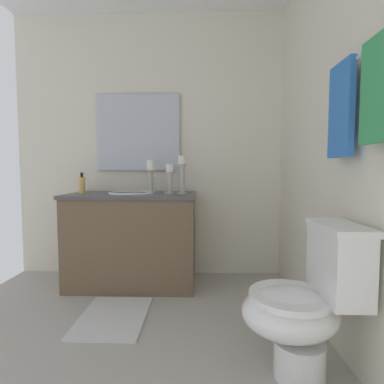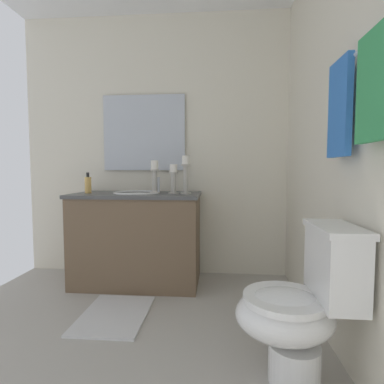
% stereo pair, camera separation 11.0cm
% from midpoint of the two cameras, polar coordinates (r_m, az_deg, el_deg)
% --- Properties ---
extents(floor, '(2.81, 2.53, 0.02)m').
position_cam_midpoint_polar(floor, '(1.90, -14.29, -28.01)').
color(floor, '#B2ADA3').
rests_on(floor, ground).
extents(wall_back, '(2.81, 0.04, 2.45)m').
position_cam_midpoint_polar(wall_back, '(1.70, 30.50, 11.21)').
color(wall_back, silver).
rests_on(wall_back, ground).
extents(wall_left, '(0.04, 2.53, 2.45)m').
position_cam_midpoint_polar(wall_left, '(2.99, -5.77, 8.43)').
color(wall_left, silver).
rests_on(wall_left, ground).
extents(vanity_cabinet, '(0.58, 1.10, 0.80)m').
position_cam_midpoint_polar(vanity_cabinet, '(2.75, -9.00, -8.53)').
color(vanity_cabinet, brown).
rests_on(vanity_cabinet, ground).
extents(sink_basin, '(0.40, 0.40, 0.24)m').
position_cam_midpoint_polar(sink_basin, '(2.69, -9.07, -1.03)').
color(sink_basin, white).
rests_on(sink_basin, vanity_cabinet).
extents(mirror, '(0.02, 0.78, 0.71)m').
position_cam_midpoint_polar(mirror, '(2.97, -7.90, 10.89)').
color(mirror, silver).
extents(candle_holder_tall, '(0.09, 0.09, 0.32)m').
position_cam_midpoint_polar(candle_holder_tall, '(2.57, 0.07, 3.43)').
color(candle_holder_tall, '#B7B2A5').
rests_on(candle_holder_tall, vanity_cabinet).
extents(candle_holder_short, '(0.09, 0.09, 0.25)m').
position_cam_midpoint_polar(candle_holder_short, '(2.59, -2.26, 2.55)').
color(candle_holder_short, '#B7B2A5').
rests_on(candle_holder_short, vanity_cabinet).
extents(candle_holder_mid, '(0.09, 0.09, 0.28)m').
position_cam_midpoint_polar(candle_holder_mid, '(2.63, -5.80, 2.98)').
color(candle_holder_mid, '#B7B2A5').
rests_on(candle_holder_mid, vanity_cabinet).
extents(soap_bottle, '(0.06, 0.06, 0.18)m').
position_cam_midpoint_polar(soap_bottle, '(2.79, -17.79, 1.32)').
color(soap_bottle, '#E5B259').
rests_on(soap_bottle, vanity_cabinet).
extents(toilet, '(0.39, 0.54, 0.75)m').
position_cam_midpoint_polar(toilet, '(1.61, 21.41, -19.30)').
color(toilet, white).
rests_on(toilet, ground).
extents(towel_bar, '(0.68, 0.02, 0.02)m').
position_cam_midpoint_polar(towel_bar, '(1.62, 31.02, 21.89)').
color(towel_bar, silver).
extents(towel_near_vanity, '(0.23, 0.03, 0.47)m').
position_cam_midpoint_polar(towel_near_vanity, '(1.71, 27.61, 13.64)').
color(towel_near_vanity, blue).
rests_on(towel_near_vanity, towel_bar).
extents(towel_center, '(0.27, 0.03, 0.42)m').
position_cam_midpoint_polar(towel_center, '(1.41, 33.22, 16.49)').
color(towel_center, '#389E59').
rests_on(towel_center, towel_bar).
extents(bath_mat, '(0.60, 0.44, 0.02)m').
position_cam_midpoint_polar(bath_mat, '(2.30, -12.87, -21.47)').
color(bath_mat, silver).
rests_on(bath_mat, ground).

